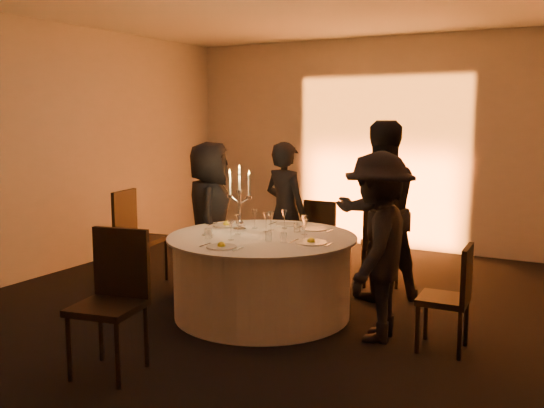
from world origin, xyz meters
The scene contains 33 objects.
floor centered at (0.00, 0.00, 0.00)m, with size 7.00×7.00×0.00m, color black.
wall_back centered at (0.00, 3.50, 1.50)m, with size 7.00×7.00×0.00m, color beige.
wall_left centered at (-3.00, 0.00, 1.50)m, with size 7.00×7.00×0.00m, color beige.
uplighter_fixture centered at (0.00, 3.20, 0.05)m, with size 0.25×0.12×0.10m, color black.
banquet_table centered at (0.00, 0.00, 0.38)m, with size 1.80×1.80×0.77m.
chair_left centered at (-1.83, 0.28, 0.60)m, with size 0.54×0.54×1.06m.
chair_back_left centered at (-0.04, 1.55, 0.52)m, with size 0.41×0.41×0.92m.
chair_back_right centered at (0.69, 1.47, 0.53)m, with size 0.54×0.54×0.94m.
chair_right centered at (1.81, -0.07, 0.49)m, with size 0.40×0.40×0.88m.
chair_front centered at (-0.34, -1.64, 0.60)m, with size 0.54×0.54×1.07m.
guest_left centered at (-0.98, 0.56, 0.81)m, with size 0.79×0.52×1.62m, color black.
guest_back_left centered at (-0.37, 1.21, 0.80)m, with size 0.59×0.38×1.61m, color black.
guest_back_right centered at (0.80, 1.05, 0.93)m, with size 0.90×0.70×1.85m, color black.
guest_right centered at (1.18, -0.09, 0.81)m, with size 1.04×0.60×1.61m, color black.
plate_left centered at (-0.57, 0.27, 0.79)m, with size 0.36×0.28×0.08m.
plate_back_left centered at (-0.04, 0.61, 0.78)m, with size 0.36×0.25×0.01m.
plate_back_right centered at (0.31, 0.52, 0.78)m, with size 0.36×0.25×0.01m.
plate_right centered at (0.55, -0.08, 0.79)m, with size 0.36×0.29×0.08m.
plate_front centered at (-0.06, -0.62, 0.79)m, with size 0.36×0.26×0.08m.
coffee_cup centered at (-0.48, -0.21, 0.80)m, with size 0.11×0.11×0.07m.
candelabra centered at (-0.33, 0.13, 1.00)m, with size 0.28×0.13×0.66m.
wine_glass_a centered at (-0.15, -0.31, 0.91)m, with size 0.07×0.07×0.19m.
wine_glass_b centered at (0.01, 0.44, 0.91)m, with size 0.07×0.07×0.19m.
wine_glass_c centered at (-0.06, 0.28, 0.91)m, with size 0.07×0.07×0.19m.
wine_glass_d centered at (0.33, 0.24, 0.91)m, with size 0.07×0.07×0.19m.
wine_glass_e centered at (-0.24, -0.04, 0.91)m, with size 0.07×0.07×0.19m.
wine_glass_f centered at (0.43, 0.04, 0.91)m, with size 0.07×0.07×0.19m.
wine_glass_g centered at (-0.07, 0.20, 0.91)m, with size 0.07×0.07×0.19m.
wine_glass_h centered at (-0.25, 0.31, 0.91)m, with size 0.07×0.07×0.19m.
tumbler_a centered at (0.33, -0.18, 0.82)m, with size 0.07×0.07×0.09m, color white.
tumbler_b centered at (0.21, 0.33, 0.82)m, with size 0.07×0.07×0.09m, color white.
tumbler_c centered at (-0.38, -0.34, 0.82)m, with size 0.07×0.07×0.09m, color white.
tumbler_d centered at (0.18, -0.20, 0.82)m, with size 0.07×0.07×0.09m, color white.
Camera 1 is at (2.78, -4.91, 1.91)m, focal length 40.00 mm.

